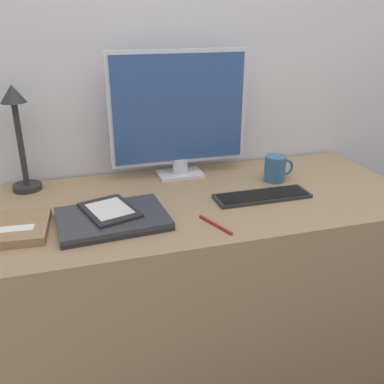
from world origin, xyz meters
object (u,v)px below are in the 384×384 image
at_px(laptop, 112,219).
at_px(ereader, 110,210).
at_px(desk_lamp, 18,129).
at_px(keyboard, 262,196).
at_px(pen, 215,225).
at_px(monitor, 179,114).
at_px(notebook, 18,228).
at_px(coffee_mug, 276,168).

height_order(laptop, ereader, ereader).
bearing_deg(ereader, desk_lamp, 128.61).
xyz_separation_m(keyboard, pen, (-0.22, -0.15, -0.00)).
height_order(monitor, notebook, monitor).
xyz_separation_m(keyboard, desk_lamp, (-0.76, 0.30, 0.21)).
bearing_deg(coffee_mug, pen, -139.64).
distance_m(monitor, keyboard, 0.42).
bearing_deg(keyboard, ereader, -178.19).
distance_m(ereader, coffee_mug, 0.64).
height_order(ereader, notebook, ereader).
height_order(keyboard, desk_lamp, desk_lamp).
xyz_separation_m(notebook, pen, (0.55, -0.13, -0.01)).
xyz_separation_m(ereader, coffee_mug, (0.62, 0.15, 0.02)).
distance_m(keyboard, laptop, 0.51).
distance_m(monitor, laptop, 0.50).
relative_size(keyboard, notebook, 1.50).
distance_m(desk_lamp, coffee_mug, 0.91).
distance_m(coffee_mug, pen, 0.44).
distance_m(ereader, notebook, 0.26).
relative_size(ereader, coffee_mug, 1.91).
bearing_deg(desk_lamp, keyboard, -21.53).
relative_size(keyboard, desk_lamp, 0.89).
xyz_separation_m(notebook, coffee_mug, (0.88, 0.16, 0.04)).
distance_m(laptop, ereader, 0.03).
bearing_deg(pen, notebook, 167.09).
bearing_deg(pen, desk_lamp, 140.38).
bearing_deg(laptop, monitor, 48.16).
bearing_deg(pen, keyboard, 34.25).
xyz_separation_m(keyboard, laptop, (-0.51, -0.04, 0.01)).
relative_size(laptop, notebook, 1.53).
xyz_separation_m(keyboard, notebook, (-0.77, -0.02, 0.01)).
bearing_deg(laptop, notebook, 175.81).
bearing_deg(notebook, monitor, 29.02).
distance_m(keyboard, pen, 0.26).
height_order(keyboard, laptop, laptop).
bearing_deg(coffee_mug, monitor, 154.51).
height_order(notebook, coffee_mug, coffee_mug).
xyz_separation_m(ereader, desk_lamp, (-0.25, 0.32, 0.19)).
bearing_deg(ereader, coffee_mug, 13.50).
bearing_deg(desk_lamp, laptop, -53.16).
bearing_deg(notebook, pen, -12.91).
relative_size(laptop, coffee_mug, 2.90).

